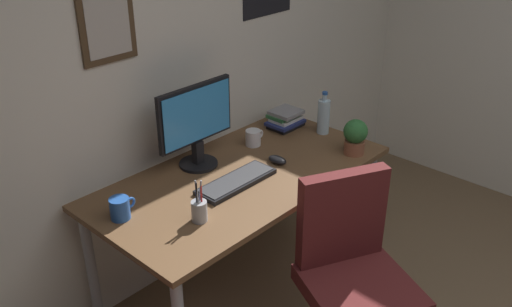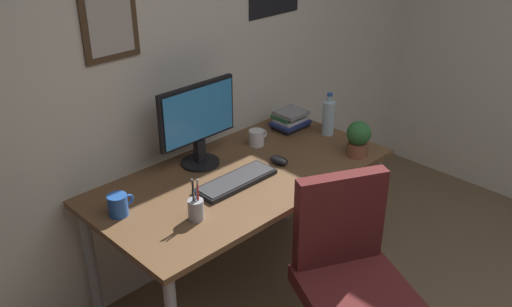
{
  "view_description": "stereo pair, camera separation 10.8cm",
  "coord_description": "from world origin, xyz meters",
  "px_view_note": "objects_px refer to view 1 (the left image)",
  "views": [
    {
      "loc": [
        -1.69,
        -0.03,
        2.11
      ],
      "look_at": [
        0.04,
        1.58,
        0.91
      ],
      "focal_mm": 38.78,
      "sensor_mm": 36.0,
      "label": 1
    },
    {
      "loc": [
        -1.62,
        -0.1,
        2.11
      ],
      "look_at": [
        0.04,
        1.58,
        0.91
      ],
      "focal_mm": 38.78,
      "sensor_mm": 36.0,
      "label": 2
    }
  ],
  "objects_px": {
    "book_stack_left": "(285,119)",
    "water_bottle": "(324,116)",
    "coffee_mug_far": "(120,208)",
    "potted_plant": "(355,136)",
    "office_chair": "(352,268)",
    "monitor": "(196,122)",
    "keyboard": "(236,181)",
    "pen_cup": "(199,210)",
    "coffee_mug_near": "(253,138)",
    "computer_mouse": "(277,160)"
  },
  "relations": [
    {
      "from": "office_chair",
      "to": "keyboard",
      "type": "height_order",
      "value": "office_chair"
    },
    {
      "from": "keyboard",
      "to": "computer_mouse",
      "type": "relative_size",
      "value": 3.91
    },
    {
      "from": "coffee_mug_near",
      "to": "coffee_mug_far",
      "type": "xyz_separation_m",
      "value": [
        -0.93,
        -0.07,
        0.01
      ]
    },
    {
      "from": "monitor",
      "to": "water_bottle",
      "type": "bearing_deg",
      "value": -17.33
    },
    {
      "from": "coffee_mug_near",
      "to": "keyboard",
      "type": "bearing_deg",
      "value": -148.05
    },
    {
      "from": "coffee_mug_near",
      "to": "pen_cup",
      "type": "distance_m",
      "value": 0.79
    },
    {
      "from": "coffee_mug_near",
      "to": "book_stack_left",
      "type": "height_order",
      "value": "book_stack_left"
    },
    {
      "from": "potted_plant",
      "to": "pen_cup",
      "type": "xyz_separation_m",
      "value": [
        -1.0,
        0.13,
        -0.05
      ]
    },
    {
      "from": "water_bottle",
      "to": "potted_plant",
      "type": "relative_size",
      "value": 1.29
    },
    {
      "from": "office_chair",
      "to": "keyboard",
      "type": "xyz_separation_m",
      "value": [
        -0.1,
        0.63,
        0.24
      ]
    },
    {
      "from": "monitor",
      "to": "computer_mouse",
      "type": "relative_size",
      "value": 4.18
    },
    {
      "from": "coffee_mug_near",
      "to": "office_chair",
      "type": "bearing_deg",
      "value": -107.81
    },
    {
      "from": "coffee_mug_near",
      "to": "pen_cup",
      "type": "bearing_deg",
      "value": -154.36
    },
    {
      "from": "office_chair",
      "to": "pen_cup",
      "type": "xyz_separation_m",
      "value": [
        -0.43,
        0.52,
        0.28
      ]
    },
    {
      "from": "monitor",
      "to": "water_bottle",
      "type": "relative_size",
      "value": 1.82
    },
    {
      "from": "monitor",
      "to": "pen_cup",
      "type": "bearing_deg",
      "value": -131.2
    },
    {
      "from": "keyboard",
      "to": "potted_plant",
      "type": "height_order",
      "value": "potted_plant"
    },
    {
      "from": "water_bottle",
      "to": "book_stack_left",
      "type": "distance_m",
      "value": 0.24
    },
    {
      "from": "computer_mouse",
      "to": "book_stack_left",
      "type": "distance_m",
      "value": 0.46
    },
    {
      "from": "water_bottle",
      "to": "book_stack_left",
      "type": "xyz_separation_m",
      "value": [
        -0.09,
        0.21,
        -0.06
      ]
    },
    {
      "from": "computer_mouse",
      "to": "book_stack_left",
      "type": "height_order",
      "value": "book_stack_left"
    },
    {
      "from": "office_chair",
      "to": "monitor",
      "type": "relative_size",
      "value": 2.07
    },
    {
      "from": "pen_cup",
      "to": "book_stack_left",
      "type": "xyz_separation_m",
      "value": [
        1.01,
        0.37,
        -0.0
      ]
    },
    {
      "from": "monitor",
      "to": "computer_mouse",
      "type": "xyz_separation_m",
      "value": [
        0.29,
        -0.29,
        -0.22
      ]
    },
    {
      "from": "water_bottle",
      "to": "coffee_mug_far",
      "type": "distance_m",
      "value": 1.33
    },
    {
      "from": "coffee_mug_far",
      "to": "pen_cup",
      "type": "xyz_separation_m",
      "value": [
        0.22,
        -0.27,
        0.0
      ]
    },
    {
      "from": "water_bottle",
      "to": "office_chair",
      "type": "bearing_deg",
      "value": -134.71
    },
    {
      "from": "office_chair",
      "to": "keyboard",
      "type": "bearing_deg",
      "value": 98.59
    },
    {
      "from": "book_stack_left",
      "to": "water_bottle",
      "type": "bearing_deg",
      "value": -67.78
    },
    {
      "from": "computer_mouse",
      "to": "potted_plant",
      "type": "distance_m",
      "value": 0.44
    },
    {
      "from": "office_chair",
      "to": "coffee_mug_far",
      "type": "xyz_separation_m",
      "value": [
        -0.65,
        0.79,
        0.28
      ]
    },
    {
      "from": "keyboard",
      "to": "pen_cup",
      "type": "bearing_deg",
      "value": -162.23
    },
    {
      "from": "keyboard",
      "to": "coffee_mug_near",
      "type": "distance_m",
      "value": 0.44
    },
    {
      "from": "office_chair",
      "to": "coffee_mug_near",
      "type": "bearing_deg",
      "value": 72.19
    },
    {
      "from": "coffee_mug_far",
      "to": "office_chair",
      "type": "bearing_deg",
      "value": -50.47
    },
    {
      "from": "monitor",
      "to": "potted_plant",
      "type": "relative_size",
      "value": 2.36
    },
    {
      "from": "pen_cup",
      "to": "book_stack_left",
      "type": "relative_size",
      "value": 0.93
    },
    {
      "from": "potted_plant",
      "to": "book_stack_left",
      "type": "height_order",
      "value": "potted_plant"
    },
    {
      "from": "keyboard",
      "to": "coffee_mug_near",
      "type": "bearing_deg",
      "value": 31.95
    },
    {
      "from": "computer_mouse",
      "to": "coffee_mug_far",
      "type": "bearing_deg",
      "value": 169.05
    },
    {
      "from": "potted_plant",
      "to": "computer_mouse",
      "type": "bearing_deg",
      "value": 147.7
    },
    {
      "from": "monitor",
      "to": "pen_cup",
      "type": "distance_m",
      "value": 0.55
    },
    {
      "from": "office_chair",
      "to": "coffee_mug_far",
      "type": "relative_size",
      "value": 7.55
    },
    {
      "from": "computer_mouse",
      "to": "book_stack_left",
      "type": "xyz_separation_m",
      "value": [
        0.38,
        0.26,
        0.03
      ]
    },
    {
      "from": "coffee_mug_far",
      "to": "book_stack_left",
      "type": "relative_size",
      "value": 0.59
    },
    {
      "from": "keyboard",
      "to": "coffee_mug_far",
      "type": "relative_size",
      "value": 3.42
    },
    {
      "from": "potted_plant",
      "to": "pen_cup",
      "type": "bearing_deg",
      "value": 172.66
    },
    {
      "from": "pen_cup",
      "to": "keyboard",
      "type": "bearing_deg",
      "value": 17.77
    },
    {
      "from": "coffee_mug_near",
      "to": "coffee_mug_far",
      "type": "distance_m",
      "value": 0.93
    },
    {
      "from": "water_bottle",
      "to": "pen_cup",
      "type": "xyz_separation_m",
      "value": [
        -1.1,
        -0.15,
        -0.05
      ]
    }
  ]
}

